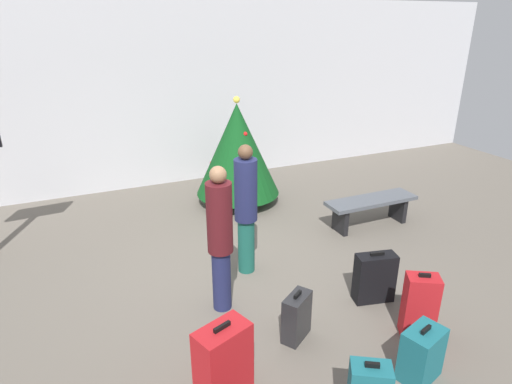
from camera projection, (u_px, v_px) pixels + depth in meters
The scene contains 11 objects.
ground_plane at pixel (238, 279), 5.61m from camera, with size 16.00×16.00×0.00m, color #665E54.
back_wall at pixel (162, 95), 8.38m from camera, with size 16.00×0.20×3.59m, color silver.
holiday_tree at pixel (237, 149), 7.62m from camera, with size 1.51×1.51×1.97m.
waiting_bench at pixel (371, 205), 6.95m from camera, with size 1.55×0.44×0.48m.
traveller_0 at pixel (220, 236), 4.72m from camera, with size 0.40×0.40×1.76m.
traveller_1 at pixel (246, 207), 5.47m from camera, with size 0.41×0.41×1.76m.
suitcase_0 at pixel (223, 364), 3.71m from camera, with size 0.54×0.42×0.80m.
suitcase_1 at pixel (420, 306), 4.49m from camera, with size 0.40×0.36×0.76m.
suitcase_2 at pixel (297, 317), 4.48m from camera, with size 0.40×0.35×0.56m.
suitcase_3 at pixel (422, 354), 3.97m from camera, with size 0.46×0.38×0.57m.
suitcase_5 at pixel (375, 278), 5.09m from camera, with size 0.51×0.30×0.65m.
Camera 1 is at (-1.69, -4.48, 3.15)m, focal length 29.95 mm.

